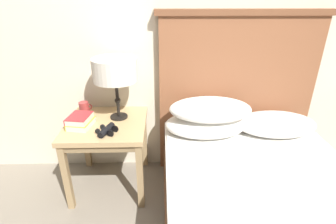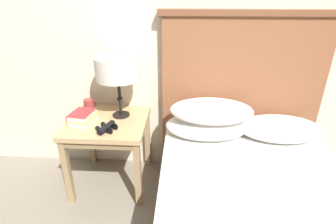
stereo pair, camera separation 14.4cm
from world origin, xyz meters
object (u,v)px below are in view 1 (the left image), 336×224
table_lamp (115,71)px  book_on_nightstand (81,124)px  coffee_mug (84,107)px  book_stacked_on_top (79,118)px  binoculars_pair (107,130)px  nightstand (107,131)px  bed (265,209)px

table_lamp → book_on_nightstand: table_lamp is taller
coffee_mug → book_stacked_on_top: bearing=-82.9°
coffee_mug → binoculars_pair: bearing=-55.1°
table_lamp → book_on_nightstand: size_ratio=2.20×
nightstand → book_on_nightstand: size_ratio=2.79×
nightstand → bed: bed is taller
nightstand → bed: size_ratio=0.29×
table_lamp → book_stacked_on_top: (-0.26, -0.13, -0.30)m
coffee_mug → table_lamp: bearing=-19.9°
book_stacked_on_top → binoculars_pair: 0.24m
table_lamp → binoculars_pair: table_lamp is taller
bed → table_lamp: bearing=143.7°
book_on_nightstand → table_lamp: bearing=28.3°
nightstand → book_stacked_on_top: 0.23m
coffee_mug → bed: bearing=-32.9°
bed → coffee_mug: size_ratio=19.36×
book_on_nightstand → book_stacked_on_top: 0.04m
bed → nightstand: bearing=149.2°
nightstand → binoculars_pair: (0.04, -0.16, 0.10)m
table_lamp → book_on_nightstand: bearing=-151.7°
bed → book_on_nightstand: (-1.17, 0.54, 0.29)m
table_lamp → binoculars_pair: bearing=-101.5°
nightstand → book_on_nightstand: bearing=-160.2°
nightstand → table_lamp: table_lamp is taller
table_lamp → book_stacked_on_top: bearing=-152.3°
book_stacked_on_top → coffee_mug: bearing=97.1°
nightstand → coffee_mug: coffee_mug is taller
book_on_nightstand → book_stacked_on_top: (-0.01, 0.00, 0.04)m
nightstand → book_stacked_on_top: book_stacked_on_top is taller
bed → book_on_nightstand: size_ratio=9.60×
binoculars_pair → coffee_mug: bearing=124.9°
bed → book_on_nightstand: bed is taller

